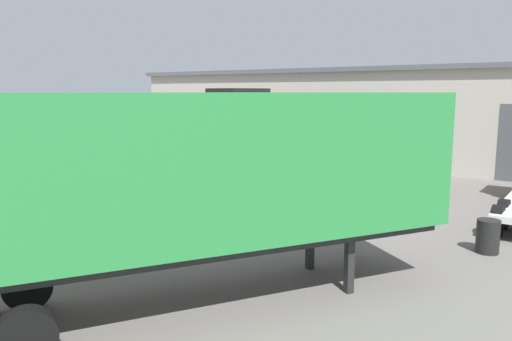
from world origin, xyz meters
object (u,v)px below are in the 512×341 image
gravel_pile (134,158)px  traffic_cone (404,219)px  container_trailer_red (202,172)px  oil_drum (488,236)px  tractor_unit_black (243,144)px  container_trailer_blue (14,134)px

gravel_pile → traffic_cone: size_ratio=5.69×
container_trailer_red → oil_drum: bearing=-0.7°
tractor_unit_black → container_trailer_red: size_ratio=0.70×
oil_drum → tractor_unit_black: bearing=163.6°
container_trailer_red → gravel_pile: size_ratio=3.16×
gravel_pile → oil_drum: bearing=-15.1°
tractor_unit_black → gravel_pile: 9.39m
container_trailer_red → gravel_pile: 18.95m
gravel_pile → traffic_cone: bearing=-13.2°
container_trailer_red → traffic_cone: container_trailer_red is taller
gravel_pile → oil_drum: 19.60m
tractor_unit_black → traffic_cone: bearing=177.6°
traffic_cone → oil_drum: bearing=-25.9°
oil_drum → traffic_cone: size_ratio=1.60×
container_trailer_red → traffic_cone: bearing=20.6°
container_trailer_red → traffic_cone: size_ratio=18.01×
tractor_unit_black → traffic_cone: tractor_unit_black is taller
container_trailer_red → traffic_cone: (1.49, 7.77, -2.37)m
container_trailer_blue → gravel_pile: size_ratio=3.37×
container_trailer_blue → gravel_pile: 8.63m
tractor_unit_black → gravel_pile: bearing=-3.3°
container_trailer_blue → gravel_pile: (-2.23, 8.09, -1.99)m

